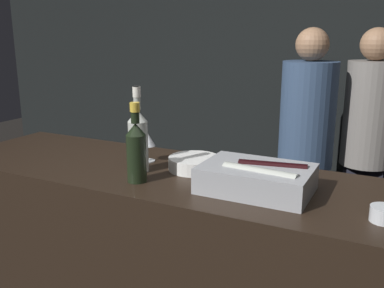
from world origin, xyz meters
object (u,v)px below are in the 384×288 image
(ice_bin_with_bottles, at_px, (258,178))
(bowl_white, at_px, (194,163))
(candle_votive, at_px, (384,214))
(person_in_hoodie, at_px, (367,139))
(person_grey_polo, at_px, (306,141))
(champagne_bottle, at_px, (136,149))
(wine_glass, at_px, (147,140))
(white_wine_bottle, at_px, (138,138))

(ice_bin_with_bottles, xyz_separation_m, bowl_white, (-0.31, 0.12, -0.02))
(candle_votive, distance_m, person_in_hoodie, 1.72)
(candle_votive, bearing_deg, person_grey_polo, 110.07)
(champagne_bottle, bearing_deg, bowl_white, 60.28)
(champagne_bottle, bearing_deg, ice_bin_with_bottles, 13.30)
(wine_glass, xyz_separation_m, candle_votive, (0.97, -0.21, -0.07))
(person_grey_polo, bearing_deg, ice_bin_with_bottles, 80.34)
(bowl_white, xyz_separation_m, wine_glass, (-0.24, 0.02, 0.07))
(bowl_white, relative_size, person_in_hoodie, 0.13)
(candle_votive, bearing_deg, white_wine_bottle, 175.08)
(white_wine_bottle, height_order, person_in_hoodie, person_in_hoodie)
(bowl_white, distance_m, person_grey_polo, 1.32)
(candle_votive, bearing_deg, person_in_hoodie, 96.10)
(bowl_white, distance_m, champagne_bottle, 0.28)
(ice_bin_with_bottles, bearing_deg, wine_glass, 165.87)
(wine_glass, bearing_deg, person_grey_polo, 71.54)
(bowl_white, distance_m, candle_votive, 0.76)
(candle_votive, bearing_deg, bowl_white, 164.85)
(white_wine_bottle, bearing_deg, wine_glass, 107.87)
(ice_bin_with_bottles, height_order, white_wine_bottle, white_wine_bottle)
(ice_bin_with_bottles, distance_m, bowl_white, 0.34)
(bowl_white, height_order, candle_votive, bowl_white)
(candle_votive, height_order, white_wine_bottle, white_wine_bottle)
(candle_votive, bearing_deg, ice_bin_with_bottles, 169.80)
(wine_glass, bearing_deg, ice_bin_with_bottles, -14.13)
(white_wine_bottle, xyz_separation_m, person_in_hoodie, (0.74, 1.62, -0.28))
(champagne_bottle, bearing_deg, white_wine_bottle, 120.35)
(ice_bin_with_bottles, relative_size, white_wine_bottle, 1.11)
(wine_glass, height_order, person_in_hoodie, person_in_hoodie)
(ice_bin_with_bottles, relative_size, champagne_bottle, 1.27)
(white_wine_bottle, relative_size, person_grey_polo, 0.21)
(ice_bin_with_bottles, relative_size, person_in_hoodie, 0.23)
(ice_bin_with_bottles, xyz_separation_m, person_grey_polo, (-0.13, 1.41, -0.19))
(candle_votive, relative_size, person_grey_polo, 0.05)
(ice_bin_with_bottles, height_order, wine_glass, wine_glass)
(person_in_hoodie, relative_size, person_grey_polo, 1.00)
(champagne_bottle, bearing_deg, wine_glass, 113.78)
(bowl_white, bearing_deg, wine_glass, 176.17)
(bowl_white, relative_size, champagne_bottle, 0.70)
(ice_bin_with_bottles, distance_m, wine_glass, 0.57)
(wine_glass, height_order, white_wine_bottle, white_wine_bottle)
(bowl_white, height_order, champagne_bottle, champagne_bottle)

